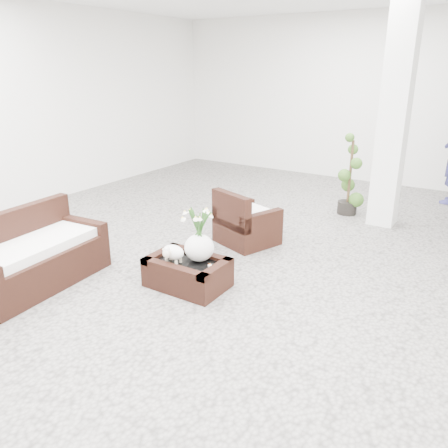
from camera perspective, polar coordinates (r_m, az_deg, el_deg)
The scene contains 9 objects.
ground at distance 5.75m, azimuth 0.54°, elevation -5.55°, with size 11.00×11.00×0.00m, color gray.
column at distance 7.42m, azimuth 20.84°, elevation 12.99°, with size 0.40×0.40×3.50m, color white.
coffee_table at distance 5.25m, azimuth -4.63°, elevation -6.31°, with size 0.90×0.60×0.31m, color black.
sheep_figurine at distance 5.13m, azimuth -6.46°, elevation -3.76°, with size 0.28×0.23×0.21m, color white.
planter_narcissus at distance 5.05m, azimuth -3.22°, elevation -0.47°, with size 0.44×0.44×0.80m, color white, non-canonical shape.
tealight at distance 5.03m, azimuth -1.80°, elevation -5.28°, with size 0.04×0.04×0.03m, color white.
armchair at distance 6.41m, azimuth 2.98°, elevation 0.93°, with size 0.74×0.71×0.79m, color black.
loveseat at distance 5.62m, azimuth -22.89°, elevation -3.02°, with size 1.62×0.78×0.86m, color black.
topiary at distance 7.91m, azimuth 15.70°, elevation 5.97°, with size 0.36×0.36×1.36m, color #2E5019, non-canonical shape.
Camera 1 is at (2.75, -4.42, 2.44)m, focal length 36.03 mm.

